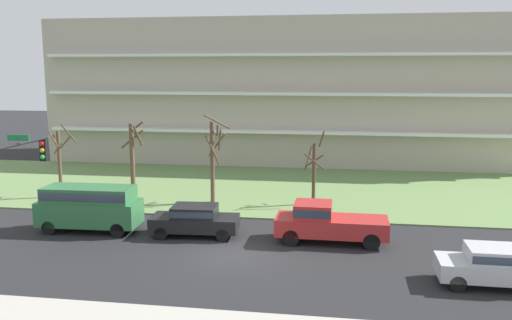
{
  "coord_description": "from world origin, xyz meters",
  "views": [
    {
      "loc": [
        4.65,
        -23.02,
        8.31
      ],
      "look_at": [
        0.19,
        6.0,
        3.39
      ],
      "focal_mm": 37.71,
      "sensor_mm": 36.0,
      "label": 1
    }
  ],
  "objects": [
    {
      "name": "tree_left",
      "position": [
        -8.37,
        9.52,
        2.81
      ],
      "size": [
        1.66,
        1.56,
        5.11
      ],
      "color": "brown",
      "rests_on": "ground"
    },
    {
      "name": "apartment_building",
      "position": [
        0.0,
        27.23,
        6.37
      ],
      "size": [
        42.67,
        11.41,
        12.75
      ],
      "color": "#B2A899",
      "rests_on": "ground"
    },
    {
      "name": "sedan_silver_center_left",
      "position": [
        10.84,
        -2.0,
        0.87
      ],
      "size": [
        4.42,
        1.84,
        1.57
      ],
      "rotation": [
        0.0,
        0.0,
        -0.01
      ],
      "color": "#B7BABF",
      "rests_on": "ground"
    },
    {
      "name": "traffic_signal_mast",
      "position": [
        -7.56,
        -4.99,
        4.01
      ],
      "size": [
        0.9,
        4.71,
        5.88
      ],
      "color": "black",
      "rests_on": "ground"
    },
    {
      "name": "tree_right",
      "position": [
        3.24,
        9.76,
        2.22
      ],
      "size": [
        1.29,
        1.33,
        4.7
      ],
      "color": "#4C3828",
      "rests_on": "ground"
    },
    {
      "name": "ground",
      "position": [
        0.0,
        0.0,
        0.0
      ],
      "size": [
        160.0,
        160.0,
        0.0
      ],
      "primitive_type": "plane",
      "color": "#232326"
    },
    {
      "name": "pickup_red_near_right",
      "position": [
        4.2,
        2.5,
        1.02
      ],
      "size": [
        5.42,
        2.06,
        1.95
      ],
      "rotation": [
        0.0,
        0.0,
        3.13
      ],
      "color": "#B22828",
      "rests_on": "ground"
    },
    {
      "name": "sedan_black_center_right",
      "position": [
        -2.41,
        2.5,
        0.87
      ],
      "size": [
        4.49,
        2.04,
        1.57
      ],
      "rotation": [
        0.0,
        0.0,
        3.2
      ],
      "color": "black",
      "rests_on": "ground"
    },
    {
      "name": "van_green_near_left",
      "position": [
        -8.04,
        2.5,
        1.4
      ],
      "size": [
        5.27,
        2.18,
        2.36
      ],
      "rotation": [
        0.0,
        0.0,
        3.18
      ],
      "color": "#2D6B3D",
      "rests_on": "ground"
    },
    {
      "name": "tree_far_left",
      "position": [
        -13.2,
        9.15,
        2.6
      ],
      "size": [
        1.46,
        1.69,
        4.98
      ],
      "color": "brown",
      "rests_on": "ground"
    },
    {
      "name": "tree_center",
      "position": [
        -3.0,
        9.24,
        2.99
      ],
      "size": [
        1.67,
        2.02,
        5.72
      ],
      "color": "brown",
      "rests_on": "ground"
    },
    {
      "name": "grass_lawn_strip",
      "position": [
        0.0,
        14.0,
        0.04
      ],
      "size": [
        80.0,
        16.0,
        0.08
      ],
      "primitive_type": "cube",
      "color": "#66844C",
      "rests_on": "ground"
    }
  ]
}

